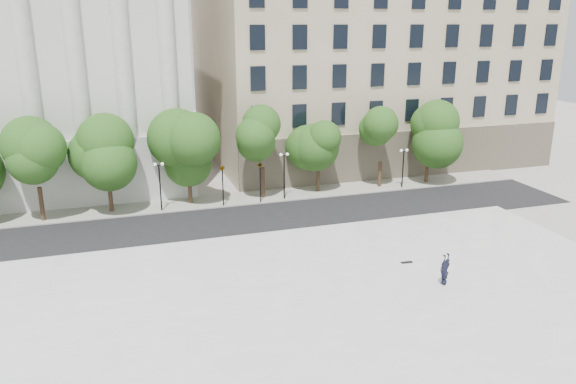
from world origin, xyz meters
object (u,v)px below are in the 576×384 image
object	(u,v)px
skateboard	(407,262)
traffic_light_east	(260,163)
person_lying	(444,280)
traffic_light_west	(222,165)

from	to	relation	value
skateboard	traffic_light_east	bearing A→B (deg)	113.20
person_lying	skateboard	distance (m)	3.54
traffic_light_east	traffic_light_west	bearing A→B (deg)	180.00
person_lying	skateboard	bearing A→B (deg)	81.91
traffic_light_west	person_lying	size ratio (longest dim) A/B	2.18
traffic_light_west	person_lying	distance (m)	22.37
person_lying	skateboard	size ratio (longest dim) A/B	2.57
traffic_light_west	person_lying	world-z (taller)	traffic_light_west
traffic_light_west	person_lying	xyz separation A→B (m)	(9.47, -20.04, -3.06)
traffic_light_west	traffic_light_east	size ratio (longest dim) A/B	1.01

